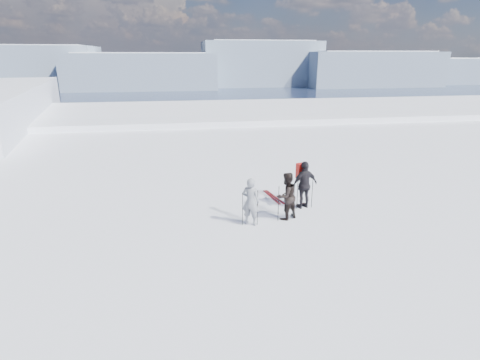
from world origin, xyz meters
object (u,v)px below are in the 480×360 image
Objects in this scene: skis_loose at (273,197)px; skier_pack at (305,185)px; skier_grey at (251,202)px; skier_dark at (286,196)px.

skier_pack is at bearing -54.88° from skis_loose.
skier_dark is (1.36, 0.26, 0.02)m from skier_grey.
skier_grey is 1.38m from skier_dark.
skis_loose is (1.45, 2.44, -0.84)m from skier_grey.
skier_dark reaches higher than skis_loose.
skier_grey is 1.01× the size of skis_loose.
skier_dark is at bearing -139.69° from skier_grey.
skier_dark is 0.94× the size of skier_pack.
skier_pack reaches higher than skis_loose.
skier_pack is at bearing -163.85° from skier_dark.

